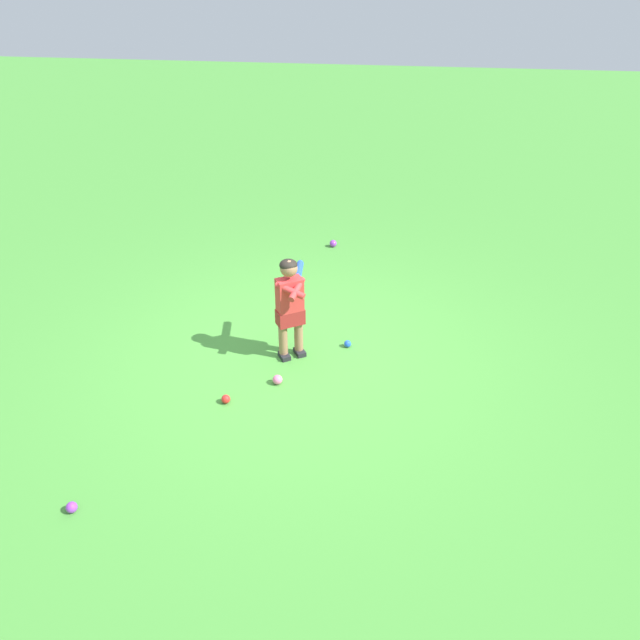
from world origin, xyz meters
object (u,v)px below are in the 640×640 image
at_px(play_ball_center_lawn, 226,399).
at_px(play_ball_far_right, 277,380).
at_px(child_batter, 291,300).
at_px(play_ball_near_batter, 72,507).
at_px(play_ball_behind_batter, 348,344).
at_px(play_ball_by_bucket, 333,243).

bearing_deg(play_ball_center_lawn, play_ball_far_right, 131.38).
relative_size(child_batter, play_ball_far_right, 11.34).
distance_m(play_ball_near_batter, play_ball_behind_batter, 3.07).
bearing_deg(child_batter, play_ball_by_bucket, 179.12).
bearing_deg(play_ball_far_right, child_batter, 175.41).
height_order(play_ball_center_lawn, play_ball_near_batter, play_ball_near_batter).
bearing_deg(child_batter, play_ball_far_right, -4.59).
relative_size(play_ball_center_lawn, play_ball_behind_batter, 1.11).
bearing_deg(play_ball_by_bucket, play_ball_near_batter, -13.87).
bearing_deg(play_ball_by_bucket, play_ball_far_right, -1.46).
distance_m(child_batter, play_ball_near_batter, 2.65).
height_order(child_batter, play_ball_near_batter, child_batter).
distance_m(child_batter, play_ball_center_lawn, 1.15).
height_order(child_batter, play_ball_behind_batter, child_batter).
relative_size(play_ball_by_bucket, play_ball_center_lawn, 1.20).
bearing_deg(play_ball_far_right, play_ball_center_lawn, -48.62).
distance_m(play_ball_by_bucket, play_ball_center_lawn, 3.67).
bearing_deg(play_ball_behind_batter, play_ball_near_batter, -34.88).
relative_size(play_ball_far_right, play_ball_near_batter, 1.12).
distance_m(play_ball_by_bucket, play_ball_far_right, 3.28).
distance_m(play_ball_far_right, play_ball_near_batter, 2.12).
relative_size(play_ball_center_lawn, play_ball_near_batter, 0.98).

